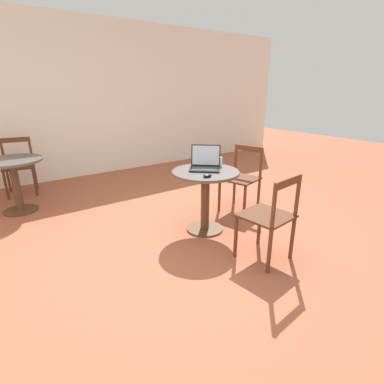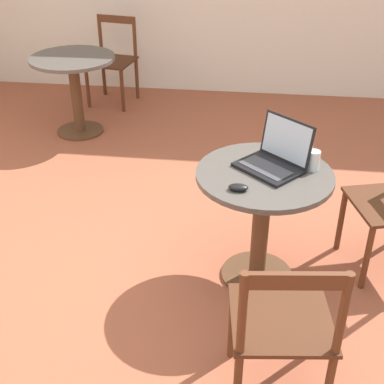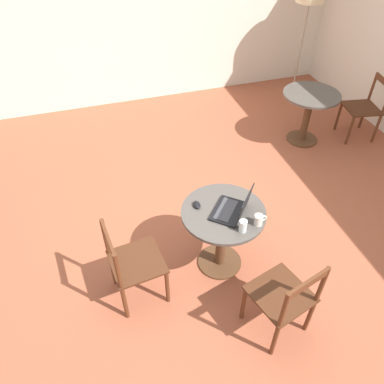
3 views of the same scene
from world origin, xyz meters
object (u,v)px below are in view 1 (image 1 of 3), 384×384
chair_near_left (270,217)px  mouse (207,176)px  cafe_table_near (205,187)px  chair_mid_right (19,166)px  chair_near_front (242,178)px  cafe_table_mid (14,174)px  laptop (205,164)px  drinking_glass (219,162)px  mug (209,160)px

chair_near_left → mouse: (0.64, 0.23, 0.28)m
cafe_table_near → chair_mid_right: bearing=29.9°
cafe_table_near → chair_near_front: chair_near_front is taller
chair_near_left → chair_mid_right: size_ratio=1.00×
cafe_table_near → cafe_table_mid: (1.85, 1.66, 0.00)m
chair_mid_right → laptop: 3.03m
chair_near_left → cafe_table_near: bearing=6.7°
cafe_table_mid → chair_near_left: 3.21m
chair_near_front → chair_mid_right: size_ratio=1.00×
chair_near_left → chair_mid_right: same height
chair_mid_right → chair_near_left: bearing=-155.0°
laptop → drinking_glass: 0.21m
mouse → cafe_table_near: bearing=-33.5°
mug → cafe_table_near: bearing=134.7°
laptop → drinking_glass: bearing=-90.4°
chair_near_front → mug: bearing=89.7°
chair_near_left → chair_near_front: bearing=-32.7°
chair_near_left → mug: 1.11m
laptop → mouse: bearing=146.3°
cafe_table_mid → laptop: laptop is taller
cafe_table_mid → mouse: bearing=-143.4°
laptop → drinking_glass: (-0.00, -0.21, 0.00)m
cafe_table_near → cafe_table_mid: 2.49m
cafe_table_mid → mug: mug is taller
drinking_glass → laptop: bearing=89.6°
chair_mid_right → mug: bearing=-144.3°
cafe_table_near → mug: mug is taller
chair_near_front → laptop: laptop is taller
chair_mid_right → chair_near_front: bearing=-136.6°
mug → drinking_glass: drinking_glass is taller
chair_mid_right → laptop: laptop is taller
chair_near_left → laptop: laptop is taller
chair_near_front → drinking_glass: size_ratio=7.70×
mouse → drinking_glass: 0.47m
laptop → drinking_glass: laptop is taller
drinking_glass → chair_mid_right: bearing=34.5°
chair_near_front → laptop: (-0.15, 0.73, 0.32)m
mouse → mug: (0.42, -0.35, 0.03)m
cafe_table_near → mouse: size_ratio=7.33×
cafe_table_near → chair_mid_right: chair_mid_right is taller
chair_near_left → drinking_glass: bearing=-9.6°
chair_mid_right → laptop: (-2.57, -1.56, 0.32)m
chair_near_left → chair_mid_right: 3.83m
cafe_table_near → chair_near_left: chair_near_left is taller
mug → chair_mid_right: bearing=35.7°
chair_mid_right → mouse: bearing=-153.9°
laptop → mug: bearing=-49.3°
cafe_table_near → laptop: size_ratio=1.71×
cafe_table_near → chair_near_front: 0.81m
laptop → mouse: size_ratio=4.28×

